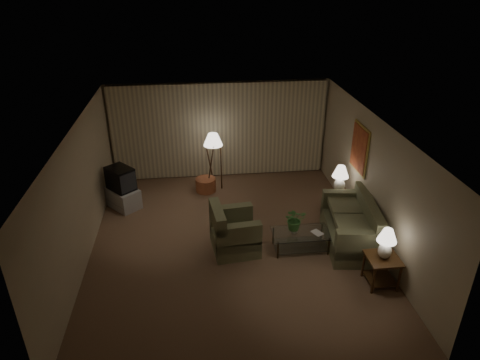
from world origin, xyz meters
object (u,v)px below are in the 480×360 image
object	(u,v)px
table_lamp_near	(386,241)
coffee_table	(301,238)
side_table_near	(382,265)
ottoman	(206,185)
tv_cabinet	(123,198)
crt_tv	(120,179)
vase	(294,230)
sofa	(349,227)
side_table_far	(338,199)
floor_lamp	(214,160)
armchair	(235,232)
table_lamp_far	(340,177)

from	to	relation	value
table_lamp_near	coffee_table	bearing A→B (deg)	134.67
side_table_near	ottoman	distance (m)	5.19
tv_cabinet	crt_tv	size ratio (longest dim) A/B	1.23
vase	sofa	bearing A→B (deg)	4.63
side_table_far	tv_cabinet	bearing A→B (deg)	169.81
side_table_far	floor_lamp	world-z (taller)	floor_lamp
sofa	side_table_near	world-z (taller)	sofa
armchair	coffee_table	size ratio (longest dim) A/B	0.97
table_lamp_far	coffee_table	size ratio (longest dim) A/B	0.56
tv_cabinet	crt_tv	bearing A→B (deg)	-41.33
vase	armchair	bearing A→B (deg)	171.73
side_table_near	table_lamp_far	size ratio (longest dim) A/B	0.89
sofa	side_table_near	bearing A→B (deg)	13.91
table_lamp_near	coffee_table	xyz separation A→B (m)	(-1.24, 1.25, -0.69)
side_table_near	crt_tv	xyz separation A→B (m)	(-5.20, 3.53, 0.37)
side_table_far	crt_tv	size ratio (longest dim) A/B	0.74
table_lamp_far	tv_cabinet	world-z (taller)	table_lamp_far
side_table_near	ottoman	world-z (taller)	side_table_near
coffee_table	table_lamp_near	bearing A→B (deg)	-45.33
side_table_near	ottoman	xyz separation A→B (m)	(-3.12, 4.14, -0.24)
table_lamp_far	coffee_table	distance (m)	1.97
tv_cabinet	floor_lamp	distance (m)	2.52
side_table_far	vase	xyz separation A→B (m)	(-1.39, -1.35, 0.10)
ottoman	crt_tv	bearing A→B (deg)	-163.76
side_table_near	table_lamp_near	bearing A→B (deg)	90.00
armchair	vase	bearing A→B (deg)	-104.45
side_table_far	sofa	bearing A→B (deg)	-96.84
vase	coffee_table	bearing A→B (deg)	0.00
armchair	ottoman	size ratio (longest dim) A/B	2.18
sofa	vase	world-z (taller)	sofa
side_table_far	coffee_table	distance (m)	1.83
ottoman	vase	bearing A→B (deg)	-59.12
table_lamp_near	ottoman	bearing A→B (deg)	126.95
table_lamp_near	crt_tv	world-z (taller)	table_lamp_near
coffee_table	vase	distance (m)	0.26
table_lamp_near	floor_lamp	world-z (taller)	floor_lamp
tv_cabinet	side_table_near	bearing A→B (deg)	14.46
side_table_far	vase	distance (m)	1.94
side_table_far	coffee_table	size ratio (longest dim) A/B	0.50
side_table_far	table_lamp_near	size ratio (longest dim) A/B	0.97
tv_cabinet	ottoman	xyz separation A→B (m)	(2.08, 0.61, -0.07)
sofa	floor_lamp	distance (m)	4.06
ottoman	table_lamp_far	bearing A→B (deg)	-26.33
sofa	table_lamp_near	distance (m)	1.47
table_lamp_far	floor_lamp	distance (m)	3.36
side_table_near	tv_cabinet	world-z (taller)	side_table_near
sofa	ottoman	xyz separation A→B (m)	(-2.97, 2.79, -0.24)
table_lamp_far	vase	distance (m)	2.00
tv_cabinet	table_lamp_far	bearing A→B (deg)	38.48
vase	crt_tv	bearing A→B (deg)	149.08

